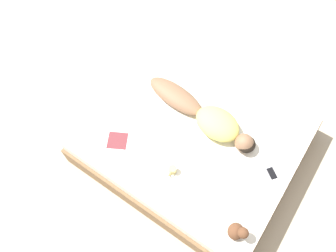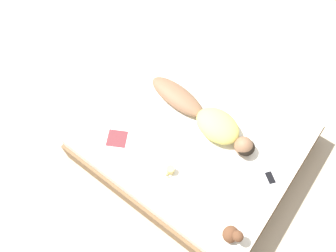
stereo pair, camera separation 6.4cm
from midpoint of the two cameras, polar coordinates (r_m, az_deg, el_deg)
ground_plane at (r=3.61m, az=4.90°, el=-3.81°), size 12.00×12.00×0.00m
bed at (r=3.41m, az=5.19°, el=-2.30°), size 1.81×2.03×0.45m
person at (r=3.18m, az=7.17°, el=1.51°), size 0.38×1.26×0.20m
open_magazine at (r=3.23m, az=-7.82°, el=-0.15°), size 0.61×0.50×0.01m
coffee_mug at (r=2.98m, az=1.03°, el=-7.72°), size 0.11×0.07×0.08m
cell_phone at (r=3.14m, az=17.92°, el=-8.59°), size 0.14×0.15×0.01m
plush_toy at (r=2.85m, az=11.80°, el=-18.05°), size 0.14×0.16×0.19m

